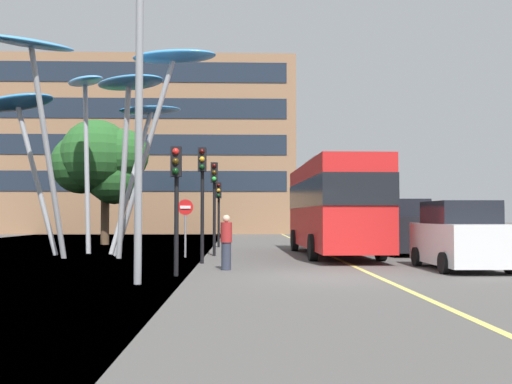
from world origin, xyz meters
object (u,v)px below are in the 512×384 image
at_px(traffic_light_kerb_far, 202,180).
at_px(street_lamp, 155,59).
at_px(leaf_sculpture, 94,93).
at_px(traffic_light_kerb_near, 176,182).
at_px(no_entry_sign, 185,218).
at_px(traffic_light_island_mid, 214,188).
at_px(traffic_light_opposite, 219,200).
at_px(pedestrian, 226,242).
at_px(car_parked_near, 460,237).
at_px(car_side_street, 350,225).
at_px(car_parked_mid, 404,229).
at_px(car_parked_far, 365,226).
at_px(red_bus, 333,203).

height_order(traffic_light_kerb_far, street_lamp, street_lamp).
relative_size(leaf_sculpture, street_lamp, 1.19).
bearing_deg(traffic_light_kerb_near, no_entry_sign, 93.25).
bearing_deg(traffic_light_island_mid, traffic_light_kerb_far, -93.87).
height_order(leaf_sculpture, traffic_light_kerb_far, leaf_sculpture).
bearing_deg(street_lamp, traffic_light_kerb_near, 79.33).
relative_size(leaf_sculpture, traffic_light_opposite, 3.08).
relative_size(street_lamp, no_entry_sign, 3.79).
height_order(leaf_sculpture, traffic_light_kerb_near, leaf_sculpture).
bearing_deg(pedestrian, traffic_light_island_mid, 95.90).
bearing_deg(car_parked_near, street_lamp, -158.09).
distance_m(traffic_light_island_mid, no_entry_sign, 1.76).
bearing_deg(car_parked_near, car_side_street, 88.65).
bearing_deg(leaf_sculpture, traffic_light_kerb_far, -40.25).
xyz_separation_m(traffic_light_island_mid, street_lamp, (-1.00, -9.48, 2.64)).
bearing_deg(car_parked_mid, pedestrian, -137.62).
bearing_deg(leaf_sculpture, traffic_light_kerb_near, -62.43).
relative_size(car_side_street, street_lamp, 0.48).
xyz_separation_m(leaf_sculpture, pedestrian, (5.47, -6.20, -5.73)).
distance_m(car_parked_mid, street_lamp, 14.00).
height_order(traffic_light_kerb_near, traffic_light_opposite, traffic_light_kerb_near).
bearing_deg(car_parked_far, traffic_light_island_mid, -136.50).
relative_size(leaf_sculpture, traffic_light_kerb_far, 2.59).
bearing_deg(traffic_light_island_mid, traffic_light_kerb_near, -94.97).
bearing_deg(traffic_light_opposite, street_lamp, -93.40).
height_order(traffic_light_opposite, car_parked_far, traffic_light_opposite).
bearing_deg(car_parked_mid, red_bus, -172.65).
distance_m(leaf_sculpture, car_parked_far, 15.24).
bearing_deg(car_parked_mid, leaf_sculpture, -178.56).
relative_size(car_parked_mid, car_parked_far, 0.95).
distance_m(red_bus, car_parked_far, 7.61).
distance_m(red_bus, traffic_light_island_mid, 4.80).
relative_size(traffic_light_island_mid, car_parked_mid, 0.95).
bearing_deg(car_parked_far, street_lamp, -117.21).
bearing_deg(car_parked_near, traffic_light_kerb_far, 162.98).
xyz_separation_m(traffic_light_kerb_far, car_parked_far, (7.81, 10.83, -1.74)).
distance_m(car_parked_near, car_side_street, 20.00).
bearing_deg(street_lamp, car_parked_near, 21.91).
bearing_deg(red_bus, leaf_sculpture, 179.59).
xyz_separation_m(traffic_light_opposite, car_parked_far, (7.62, 0.75, -1.32)).
relative_size(traffic_light_island_mid, car_parked_near, 0.92).
xyz_separation_m(traffic_light_kerb_near, car_side_street, (8.71, 21.71, -1.52)).
xyz_separation_m(red_bus, car_parked_near, (2.80, -6.22, -1.16)).
xyz_separation_m(traffic_light_opposite, pedestrian, (0.67, -12.38, -1.57)).
relative_size(leaf_sculpture, car_parked_near, 2.49).
height_order(car_parked_mid, pedestrian, car_parked_mid).
bearing_deg(traffic_light_kerb_far, traffic_light_opposite, 88.91).
distance_m(leaf_sculpture, car_side_street, 19.62).
xyz_separation_m(car_parked_mid, car_parked_far, (-0.19, 6.61, -0.01)).
bearing_deg(traffic_light_opposite, traffic_light_kerb_near, -92.50).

